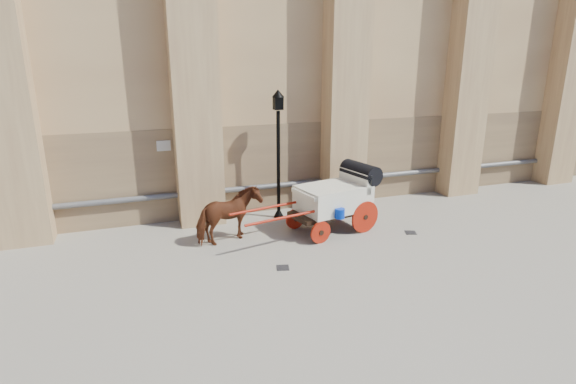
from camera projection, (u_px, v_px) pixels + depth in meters
name	position (u px, v px, depth m)	size (l,w,h in m)	color
ground	(263.00, 263.00, 11.64)	(90.00, 90.00, 0.00)	gray
horse	(229.00, 216.00, 12.77)	(0.86, 1.88, 1.59)	brown
carriage	(337.00, 196.00, 13.67)	(4.71, 2.12, 2.00)	black
street_lamp	(278.00, 151.00, 14.36)	(0.39, 0.39, 4.18)	black
drain_grate_near	(283.00, 268.00, 11.35)	(0.32, 0.32, 0.01)	black
drain_grate_far	(411.00, 233.00, 13.64)	(0.32, 0.32, 0.01)	black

